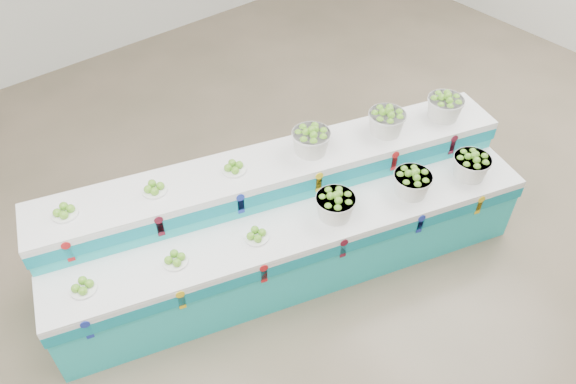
# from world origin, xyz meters

# --- Properties ---
(ground) EXTENTS (10.00, 10.00, 0.00)m
(ground) POSITION_xyz_m (0.00, 0.00, 0.00)
(ground) COLOR brown
(ground) RESTS_ON ground
(display_stand) EXTENTS (4.36, 2.30, 1.02)m
(display_stand) POSITION_xyz_m (-0.70, 0.34, 0.51)
(display_stand) COLOR #27C1C5
(display_stand) RESTS_ON ground
(plate_lower_left) EXTENTS (0.26, 0.26, 0.09)m
(plate_lower_left) POSITION_xyz_m (-2.44, 0.61, 0.76)
(plate_lower_left) COLOR white
(plate_lower_left) RESTS_ON display_stand
(plate_lower_mid) EXTENTS (0.26, 0.26, 0.09)m
(plate_lower_mid) POSITION_xyz_m (-1.78, 0.40, 0.76)
(plate_lower_mid) COLOR white
(plate_lower_mid) RESTS_ON display_stand
(plate_lower_right) EXTENTS (0.26, 0.26, 0.09)m
(plate_lower_right) POSITION_xyz_m (-1.14, 0.20, 0.76)
(plate_lower_right) COLOR white
(plate_lower_right) RESTS_ON display_stand
(basket_lower_left) EXTENTS (0.42, 0.42, 0.24)m
(basket_lower_left) POSITION_xyz_m (-0.47, -0.01, 0.84)
(basket_lower_left) COLOR silver
(basket_lower_left) RESTS_ON display_stand
(basket_lower_mid) EXTENTS (0.42, 0.42, 0.24)m
(basket_lower_mid) POSITION_xyz_m (0.24, -0.23, 0.84)
(basket_lower_mid) COLOR silver
(basket_lower_mid) RESTS_ON display_stand
(basket_lower_right) EXTENTS (0.42, 0.42, 0.24)m
(basket_lower_right) POSITION_xyz_m (0.82, -0.41, 0.84)
(basket_lower_right) COLOR silver
(basket_lower_right) RESTS_ON display_stand
(plate_upper_left) EXTENTS (0.26, 0.26, 0.09)m
(plate_upper_left) POSITION_xyz_m (-2.29, 1.11, 1.06)
(plate_upper_left) COLOR white
(plate_upper_left) RESTS_ON display_stand
(plate_upper_mid) EXTENTS (0.26, 0.26, 0.09)m
(plate_upper_mid) POSITION_xyz_m (-1.62, 0.90, 1.06)
(plate_upper_mid) COLOR white
(plate_upper_mid) RESTS_ON display_stand
(plate_upper_right) EXTENTS (0.26, 0.26, 0.09)m
(plate_upper_right) POSITION_xyz_m (-0.98, 0.70, 1.06)
(plate_upper_right) COLOR white
(plate_upper_right) RESTS_ON display_stand
(basket_upper_left) EXTENTS (0.42, 0.42, 0.24)m
(basket_upper_left) POSITION_xyz_m (-0.31, 0.49, 1.14)
(basket_upper_left) COLOR silver
(basket_upper_left) RESTS_ON display_stand
(basket_upper_mid) EXTENTS (0.42, 0.42, 0.24)m
(basket_upper_mid) POSITION_xyz_m (0.39, 0.27, 1.14)
(basket_upper_mid) COLOR silver
(basket_upper_mid) RESTS_ON display_stand
(basket_upper_right) EXTENTS (0.42, 0.42, 0.24)m
(basket_upper_right) POSITION_xyz_m (0.98, 0.09, 1.14)
(basket_upper_right) COLOR silver
(basket_upper_right) RESTS_ON display_stand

